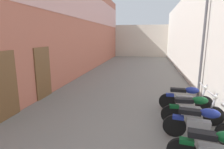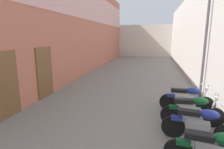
% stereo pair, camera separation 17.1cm
% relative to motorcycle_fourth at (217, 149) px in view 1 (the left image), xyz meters
% --- Properties ---
extents(ground_plane, '(41.43, 41.43, 0.00)m').
position_rel_motorcycle_fourth_xyz_m(ground_plane, '(-2.46, 6.43, -0.50)').
color(ground_plane, slate).
extents(building_left, '(0.45, 25.43, 6.75)m').
position_rel_motorcycle_fourth_xyz_m(building_left, '(-6.05, 8.36, 2.90)').
color(building_left, '#B76651').
rests_on(building_left, ground).
extents(building_right, '(0.45, 25.43, 5.43)m').
position_rel_motorcycle_fourth_xyz_m(building_right, '(1.14, 8.43, 2.22)').
color(building_right, beige).
rests_on(building_right, ground).
extents(building_far_end, '(9.79, 2.00, 4.12)m').
position_rel_motorcycle_fourth_xyz_m(building_far_end, '(-2.46, 22.15, 1.56)').
color(building_far_end, beige).
rests_on(building_far_end, ground).
extents(motorcycle_fourth, '(1.84, 0.58, 1.04)m').
position_rel_motorcycle_fourth_xyz_m(motorcycle_fourth, '(0.00, 0.00, 0.00)').
color(motorcycle_fourth, black).
rests_on(motorcycle_fourth, ground).
extents(motorcycle_fifth, '(1.84, 0.58, 1.04)m').
position_rel_motorcycle_fourth_xyz_m(motorcycle_fifth, '(-0.00, 1.14, 0.00)').
color(motorcycle_fifth, black).
rests_on(motorcycle_fifth, ground).
extents(motorcycle_sixth, '(1.85, 0.58, 1.04)m').
position_rel_motorcycle_fourth_xyz_m(motorcycle_sixth, '(0.00, 2.05, 0.00)').
color(motorcycle_sixth, black).
rests_on(motorcycle_sixth, ground).
extents(motorcycle_seventh, '(1.85, 0.58, 1.04)m').
position_rel_motorcycle_fourth_xyz_m(motorcycle_seventh, '(0.00, 3.12, 0.00)').
color(motorcycle_seventh, black).
rests_on(motorcycle_seventh, ground).
extents(street_lamp, '(0.79, 0.18, 5.16)m').
position_rel_motorcycle_fourth_xyz_m(street_lamp, '(0.71, 4.66, 2.49)').
color(street_lamp, '#47474C').
rests_on(street_lamp, ground).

